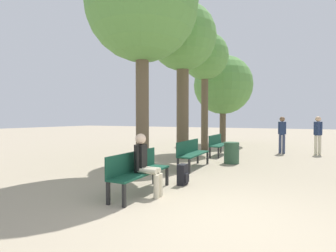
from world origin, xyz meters
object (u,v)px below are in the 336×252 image
at_px(pedestrian_mid, 318,133).
at_px(backpack, 183,175).
at_px(tree_row_2, 205,58).
at_px(person_seated, 146,162).
at_px(tree_row_1, 183,40).
at_px(tree_row_3, 223,85).
at_px(trash_bin, 232,153).
at_px(bench_row_0, 138,169).
at_px(tree_row_0, 142,6).
at_px(bench_row_2, 218,143).
at_px(pedestrian_near, 282,132).
at_px(bench_row_1, 191,151).

bearing_deg(pedestrian_mid, backpack, -114.06).
bearing_deg(tree_row_2, person_seated, -80.67).
relative_size(tree_row_1, tree_row_3, 1.13).
distance_m(tree_row_3, trash_bin, 7.90).
height_order(tree_row_1, trash_bin, tree_row_1).
bearing_deg(person_seated, bench_row_0, 166.75).
height_order(tree_row_0, pedestrian_mid, tree_row_0).
relative_size(bench_row_2, trash_bin, 2.43).
xyz_separation_m(bench_row_0, backpack, (0.59, 1.10, -0.29)).
bearing_deg(tree_row_3, tree_row_2, -90.00).
height_order(tree_row_1, person_seated, tree_row_1).
bearing_deg(pedestrian_near, bench_row_2, -143.13).
bearing_deg(pedestrian_mid, person_seated, -113.22).
height_order(bench_row_1, person_seated, person_seated).
relative_size(person_seated, backpack, 2.59).
bearing_deg(tree_row_3, person_seated, -83.58).
distance_m(bench_row_2, person_seated, 6.50).
xyz_separation_m(tree_row_3, person_seated, (1.30, -11.56, -2.99)).
relative_size(backpack, pedestrian_near, 0.30).
bearing_deg(bench_row_2, backpack, -83.67).
bearing_deg(bench_row_1, bench_row_2, 90.00).
height_order(bench_row_1, tree_row_2, tree_row_2).
height_order(bench_row_0, tree_row_3, tree_row_3).
distance_m(bench_row_2, pedestrian_mid, 4.50).
distance_m(bench_row_0, tree_row_3, 11.98).
distance_m(bench_row_1, pedestrian_mid, 6.66).
height_order(bench_row_2, tree_row_2, tree_row_2).
relative_size(tree_row_1, trash_bin, 8.22).
height_order(person_seated, pedestrian_mid, pedestrian_mid).
distance_m(tree_row_1, pedestrian_mid, 7.21).
relative_size(tree_row_0, trash_bin, 8.75).
bearing_deg(trash_bin, bench_row_1, -124.98).
xyz_separation_m(bench_row_1, tree_row_1, (-1.07, 1.80, 4.21)).
xyz_separation_m(bench_row_0, bench_row_2, (0.00, 6.44, 0.00)).
xyz_separation_m(pedestrian_near, pedestrian_mid, (1.45, 0.27, 0.01)).
relative_size(bench_row_1, tree_row_2, 0.31).
bearing_deg(tree_row_0, pedestrian_near, 60.82).
bearing_deg(pedestrian_mid, trash_bin, -126.75).
height_order(tree_row_0, backpack, tree_row_0).
distance_m(bench_row_1, tree_row_3, 8.93).
relative_size(tree_row_0, person_seated, 5.12).
height_order(tree_row_0, person_seated, tree_row_0).
bearing_deg(trash_bin, tree_row_1, 169.44).
bearing_deg(tree_row_0, bench_row_1, 50.16).
distance_m(bench_row_0, tree_row_0, 4.91).
xyz_separation_m(tree_row_2, pedestrian_mid, (5.01, 0.71, -3.64)).
height_order(bench_row_1, tree_row_1, tree_row_1).
bearing_deg(backpack, tree_row_2, 103.81).
bearing_deg(trash_bin, bench_row_2, 118.79).
height_order(tree_row_0, tree_row_2, tree_row_0).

